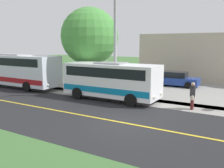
% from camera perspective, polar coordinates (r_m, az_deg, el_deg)
% --- Properties ---
extents(ground_plane, '(120.00, 120.00, 0.00)m').
position_cam_1_polar(ground_plane, '(13.40, 2.90, -9.06)').
color(ground_plane, '#3D6633').
extents(road_surface, '(8.00, 100.00, 0.01)m').
position_cam_1_polar(road_surface, '(13.40, 2.90, -9.05)').
color(road_surface, black).
rests_on(road_surface, ground).
extents(sidewalk, '(2.40, 100.00, 0.01)m').
position_cam_1_polar(sidewalk, '(17.99, 10.64, -4.38)').
color(sidewalk, gray).
rests_on(sidewalk, ground).
extents(parking_lot_surface, '(14.00, 36.00, 0.01)m').
position_cam_1_polar(parking_lot_surface, '(24.22, 23.24, -1.44)').
color(parking_lot_surface, gray).
rests_on(parking_lot_surface, ground).
extents(road_centre_line, '(0.16, 100.00, 0.00)m').
position_cam_1_polar(road_centre_line, '(13.40, 2.90, -9.03)').
color(road_centre_line, gold).
rests_on(road_centre_line, ground).
extents(shuttle_bus_front, '(2.75, 7.51, 2.85)m').
position_cam_1_polar(shuttle_bus_front, '(18.60, -0.19, 1.15)').
color(shuttle_bus_front, white).
rests_on(shuttle_bus_front, ground).
extents(transit_bus_rear, '(2.72, 10.79, 3.24)m').
position_cam_1_polar(transit_bus_rear, '(26.16, -22.03, 3.31)').
color(transit_bus_rear, silver).
rests_on(transit_bus_rear, ground).
extents(pedestrian_with_bags, '(0.72, 0.34, 1.78)m').
position_cam_1_polar(pedestrian_with_bags, '(16.64, 18.26, -2.43)').
color(pedestrian_with_bags, '#4C1919').
rests_on(pedestrian_with_bags, ground).
extents(street_light_pole, '(1.97, 0.24, 8.66)m').
position_cam_1_polar(street_light_pole, '(18.66, 0.58, 10.95)').
color(street_light_pole, '#9E9EA3').
rests_on(street_light_pole, ground).
extents(parked_car_near, '(2.06, 4.42, 1.45)m').
position_cam_1_polar(parked_car_near, '(25.49, 14.64, 1.09)').
color(parked_car_near, navy).
rests_on(parked_car_near, ground).
extents(tree_curbside, '(5.26, 5.26, 7.52)m').
position_cam_1_polar(tree_curbside, '(22.99, -5.23, 10.96)').
color(tree_curbside, '#4C3826').
rests_on(tree_curbside, ground).
extents(commercial_building, '(10.00, 16.68, 5.36)m').
position_cam_1_polar(commercial_building, '(32.96, 23.49, 5.92)').
color(commercial_building, '#B7A893').
rests_on(commercial_building, ground).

